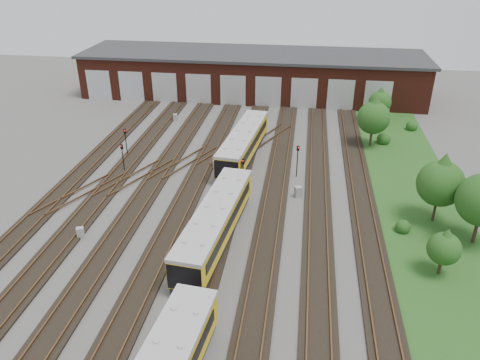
# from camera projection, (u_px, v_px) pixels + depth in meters

# --- Properties ---
(ground) EXTENTS (120.00, 120.00, 0.00)m
(ground) POSITION_uv_depth(u_px,v_px,m) (191.00, 241.00, 37.11)
(ground) COLOR #413F3C
(ground) RESTS_ON ground
(track_network) EXTENTS (30.40, 70.00, 0.33)m
(track_network) POSITION_uv_depth(u_px,v_px,m) (191.00, 236.00, 37.60)
(track_network) COLOR black
(track_network) RESTS_ON ground
(maintenance_shed) EXTENTS (51.00, 12.50, 6.35)m
(maintenance_shed) POSITION_uv_depth(u_px,v_px,m) (252.00, 74.00, 70.78)
(maintenance_shed) COLOR #511F14
(maintenance_shed) RESTS_ON ground
(grass_verge) EXTENTS (8.00, 55.00, 0.05)m
(grass_verge) POSITION_uv_depth(u_px,v_px,m) (415.00, 197.00, 43.47)
(grass_verge) COLOR #1D4617
(grass_verge) RESTS_ON ground
(metro_train) EXTENTS (3.93, 46.15, 2.89)m
(metro_train) POSITION_uv_depth(u_px,v_px,m) (215.00, 223.00, 36.13)
(metro_train) COLOR black
(metro_train) RESTS_ON ground
(signal_mast_0) EXTENTS (0.30, 0.29, 3.20)m
(signal_mast_0) POSITION_uv_depth(u_px,v_px,m) (126.00, 139.00, 50.71)
(signal_mast_0) COLOR black
(signal_mast_0) RESTS_ON ground
(signal_mast_1) EXTENTS (0.29, 0.28, 2.99)m
(signal_mast_1) POSITION_uv_depth(u_px,v_px,m) (123.00, 154.00, 47.45)
(signal_mast_1) COLOR black
(signal_mast_1) RESTS_ON ground
(signal_mast_2) EXTENTS (0.27, 0.25, 3.03)m
(signal_mast_2) POSITION_uv_depth(u_px,v_px,m) (243.00, 169.00, 44.26)
(signal_mast_2) COLOR black
(signal_mast_2) RESTS_ON ground
(signal_mast_3) EXTENTS (0.29, 0.28, 3.36)m
(signal_mast_3) POSITION_uv_depth(u_px,v_px,m) (298.00, 157.00, 46.25)
(signal_mast_3) COLOR black
(signal_mast_3) RESTS_ON ground
(relay_cabinet_0) EXTENTS (0.69, 0.64, 0.93)m
(relay_cabinet_0) POSITION_uv_depth(u_px,v_px,m) (80.00, 233.00, 37.37)
(relay_cabinet_0) COLOR #949699
(relay_cabinet_0) RESTS_ON ground
(relay_cabinet_1) EXTENTS (0.62, 0.55, 0.89)m
(relay_cabinet_1) POSITION_uv_depth(u_px,v_px,m) (175.00, 117.00, 61.62)
(relay_cabinet_1) COLOR #949699
(relay_cabinet_1) RESTS_ON ground
(relay_cabinet_2) EXTENTS (0.64, 0.59, 0.85)m
(relay_cabinet_2) POSITION_uv_depth(u_px,v_px,m) (224.00, 180.00, 45.54)
(relay_cabinet_2) COLOR #949699
(relay_cabinet_2) RESTS_ON ground
(relay_cabinet_3) EXTENTS (0.59, 0.52, 0.88)m
(relay_cabinet_3) POSITION_uv_depth(u_px,v_px,m) (215.00, 164.00, 48.77)
(relay_cabinet_3) COLOR #949699
(relay_cabinet_3) RESTS_ON ground
(relay_cabinet_4) EXTENTS (0.78, 0.73, 1.03)m
(relay_cabinet_4) POSITION_uv_depth(u_px,v_px,m) (298.00, 192.00, 43.32)
(relay_cabinet_4) COLOR #949699
(relay_cabinet_4) RESTS_ON ground
(tree_0) EXTENTS (3.67, 3.67, 6.08)m
(tree_0) POSITION_uv_depth(u_px,v_px,m) (374.00, 114.00, 52.36)
(tree_0) COLOR #302315
(tree_0) RESTS_ON ground
(tree_1) EXTENTS (2.87, 2.87, 4.76)m
(tree_1) POSITION_uv_depth(u_px,v_px,m) (380.00, 100.00, 59.82)
(tree_1) COLOR #302315
(tree_1) RESTS_ON ground
(tree_2) EXTENTS (3.82, 3.82, 6.33)m
(tree_2) POSITION_uv_depth(u_px,v_px,m) (442.00, 178.00, 37.93)
(tree_2) COLOR #302315
(tree_2) RESTS_ON ground
(tree_3) EXTENTS (2.34, 2.34, 3.87)m
(tree_3) POSITION_uv_depth(u_px,v_px,m) (445.00, 245.00, 32.38)
(tree_3) COLOR #302315
(tree_3) RESTS_ON ground
(bush_0) EXTENTS (1.23, 1.23, 1.23)m
(bush_0) POSITION_uv_depth(u_px,v_px,m) (403.00, 225.00, 38.08)
(bush_0) COLOR #194413
(bush_0) RESTS_ON ground
(bush_1) EXTENTS (1.58, 1.58, 1.58)m
(bush_1) POSITION_uv_depth(u_px,v_px,m) (384.00, 137.00, 54.52)
(bush_1) COLOR #194413
(bush_1) RESTS_ON ground
(bush_2) EXTENTS (1.40, 1.40, 1.40)m
(bush_2) POSITION_uv_depth(u_px,v_px,m) (412.00, 125.00, 58.39)
(bush_2) COLOR #194413
(bush_2) RESTS_ON ground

